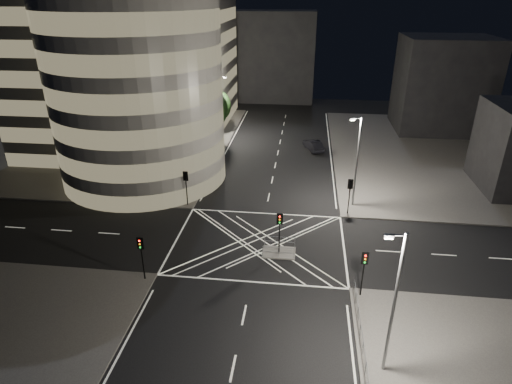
# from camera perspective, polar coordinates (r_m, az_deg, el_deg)

# --- Properties ---
(ground) EXTENTS (120.00, 120.00, 0.00)m
(ground) POSITION_cam_1_polar(r_m,az_deg,el_deg) (41.09, 0.41, -6.83)
(ground) COLOR black
(ground) RESTS_ON ground
(sidewalk_far_left) EXTENTS (42.00, 42.00, 0.15)m
(sidewalk_far_left) POSITION_cam_1_polar(r_m,az_deg,el_deg) (73.06, -20.41, 6.46)
(sidewalk_far_left) COLOR #4A4845
(sidewalk_far_left) RESTS_ON ground
(sidewalk_far_right) EXTENTS (42.00, 42.00, 0.15)m
(sidewalk_far_right) POSITION_cam_1_polar(r_m,az_deg,el_deg) (69.98, 27.55, 4.31)
(sidewalk_far_right) COLOR #4A4845
(sidewalk_far_right) RESTS_ON ground
(central_island) EXTENTS (3.00, 2.00, 0.15)m
(central_island) POSITION_cam_1_polar(r_m,az_deg,el_deg) (39.65, 3.07, -8.06)
(central_island) COLOR slate
(central_island) RESTS_ON ground
(office_tower_curved) EXTENTS (30.00, 29.00, 27.20)m
(office_tower_curved) POSITION_cam_1_polar(r_m,az_deg,el_deg) (59.36, -18.41, 15.25)
(office_tower_curved) COLOR gray
(office_tower_curved) RESTS_ON sidewalk_far_left
(office_block_rear) EXTENTS (24.00, 16.00, 22.00)m
(office_block_rear) POSITION_cam_1_polar(r_m,az_deg,el_deg) (81.46, -12.32, 17.34)
(office_block_rear) COLOR gray
(office_block_rear) RESTS_ON sidewalk_far_left
(building_right_far) EXTENTS (14.00, 12.00, 15.00)m
(building_right_far) POSITION_cam_1_polar(r_m,az_deg,el_deg) (79.04, 23.60, 13.03)
(building_right_far) COLOR black
(building_right_far) RESTS_ON sidewalk_far_right
(building_far_end) EXTENTS (18.00, 8.00, 18.00)m
(building_far_end) POSITION_cam_1_polar(r_m,az_deg,el_deg) (93.73, 2.03, 17.55)
(building_far_end) COLOR black
(building_far_end) RESTS_ON ground
(tree_a) EXTENTS (3.92, 3.92, 6.23)m
(tree_a) POSITION_cam_1_polar(r_m,az_deg,el_deg) (49.15, -10.66, 3.76)
(tree_a) COLOR black
(tree_a) RESTS_ON sidewalk_far_left
(tree_b) EXTENTS (4.71, 4.71, 7.31)m
(tree_b) POSITION_cam_1_polar(r_m,az_deg,el_deg) (54.33, -8.92, 6.71)
(tree_b) COLOR black
(tree_b) RESTS_ON sidewalk_far_left
(tree_c) EXTENTS (4.62, 4.62, 7.65)m
(tree_c) POSITION_cam_1_polar(r_m,az_deg,el_deg) (59.74, -7.45, 8.93)
(tree_c) COLOR black
(tree_c) RESTS_ON sidewalk_far_left
(tree_d) EXTENTS (5.54, 5.54, 8.87)m
(tree_d) POSITION_cam_1_polar(r_m,az_deg,el_deg) (65.17, -6.23, 11.02)
(tree_d) COLOR black
(tree_d) RESTS_ON sidewalk_far_left
(tree_e) EXTENTS (4.34, 4.34, 7.05)m
(tree_e) POSITION_cam_1_polar(r_m,az_deg,el_deg) (71.13, -5.13, 11.36)
(tree_e) COLOR black
(tree_e) RESTS_ON sidewalk_far_left
(traffic_signal_fl) EXTENTS (0.55, 0.22, 4.00)m
(traffic_signal_fl) POSITION_cam_1_polar(r_m,az_deg,el_deg) (47.20, -9.32, 1.34)
(traffic_signal_fl) COLOR black
(traffic_signal_fl) RESTS_ON sidewalk_far_left
(traffic_signal_nl) EXTENTS (0.55, 0.22, 4.00)m
(traffic_signal_nl) POSITION_cam_1_polar(r_m,az_deg,el_deg) (35.92, -15.06, -7.55)
(traffic_signal_nl) COLOR black
(traffic_signal_nl) RESTS_ON sidewalk_near_left
(traffic_signal_fr) EXTENTS (0.55, 0.22, 4.00)m
(traffic_signal_fr) POSITION_cam_1_polar(r_m,az_deg,el_deg) (45.76, 12.41, 0.26)
(traffic_signal_fr) COLOR black
(traffic_signal_fr) RESTS_ON sidewalk_far_right
(traffic_signal_nr) EXTENTS (0.55, 0.22, 4.00)m
(traffic_signal_nr) POSITION_cam_1_polar(r_m,az_deg,el_deg) (34.00, 14.20, -9.50)
(traffic_signal_nr) COLOR black
(traffic_signal_nr) RESTS_ON sidewalk_near_right
(traffic_signal_island) EXTENTS (0.55, 0.22, 4.00)m
(traffic_signal_island) POSITION_cam_1_polar(r_m,az_deg,el_deg) (38.16, 3.17, -4.51)
(traffic_signal_island) COLOR black
(traffic_signal_island) RESTS_ON central_island
(street_lamp_left_near) EXTENTS (1.25, 0.25, 10.00)m
(street_lamp_left_near) POSITION_cam_1_polar(r_m,az_deg,el_deg) (51.07, -8.68, 6.44)
(street_lamp_left_near) COLOR slate
(street_lamp_left_near) RESTS_ON sidewalk_far_left
(street_lamp_left_far) EXTENTS (1.25, 0.25, 10.00)m
(street_lamp_left_far) POSITION_cam_1_polar(r_m,az_deg,el_deg) (67.87, -4.77, 11.42)
(street_lamp_left_far) COLOR slate
(street_lamp_left_far) RESTS_ON sidewalk_far_left
(street_lamp_right_far) EXTENTS (1.25, 0.25, 10.00)m
(street_lamp_right_far) POSITION_cam_1_polar(r_m,az_deg,el_deg) (46.84, 13.27, 4.27)
(street_lamp_right_far) COLOR slate
(street_lamp_right_far) RESTS_ON sidewalk_far_right
(street_lamp_right_near) EXTENTS (1.25, 0.25, 10.00)m
(street_lamp_right_near) POSITION_cam_1_polar(r_m,az_deg,el_deg) (26.88, 17.86, -13.69)
(street_lamp_right_near) COLOR slate
(street_lamp_right_near) RESTS_ON sidewalk_near_right
(railing_near_right) EXTENTS (0.06, 11.70, 1.10)m
(railing_near_right) POSITION_cam_1_polar(r_m,az_deg,el_deg) (31.19, 13.89, -18.46)
(railing_near_right) COLOR slate
(railing_near_right) RESTS_ON sidewalk_near_right
(railing_island_south) EXTENTS (2.80, 0.06, 1.10)m
(railing_island_south) POSITION_cam_1_polar(r_m,az_deg,el_deg) (38.56, 3.00, -8.02)
(railing_island_south) COLOR slate
(railing_island_south) RESTS_ON central_island
(railing_island_north) EXTENTS (2.80, 0.06, 1.10)m
(railing_island_north) POSITION_cam_1_polar(r_m,az_deg,el_deg) (40.07, 3.18, -6.61)
(railing_island_north) COLOR slate
(railing_island_north) RESTS_ON central_island
(sedan) EXTENTS (3.26, 4.99, 1.55)m
(sedan) POSITION_cam_1_polar(r_m,az_deg,el_deg) (64.85, 7.66, 6.21)
(sedan) COLOR black
(sedan) RESTS_ON ground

